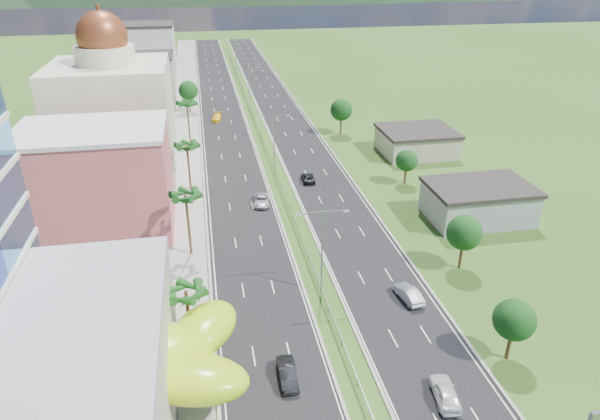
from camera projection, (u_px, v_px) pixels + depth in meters
ground at (342, 345)px, 56.27m from camera, size 500.00×500.00×0.00m
road_left at (223, 116)px, 134.58m from camera, size 11.00×260.00×0.04m
road_right at (281, 113)px, 137.07m from camera, size 11.00×260.00×0.04m
sidewalk_left at (184, 117)px, 132.99m from camera, size 7.00×260.00×0.12m
median_guardrail at (260, 133)px, 119.64m from camera, size 0.10×216.06×0.76m
streetlight_median_b at (322, 243)px, 62.16m from camera, size 6.04×0.25×11.00m
streetlight_median_c at (274, 137)px, 97.52m from camera, size 6.04×0.25×11.00m
streetlight_median_d at (249, 83)px, 137.31m from camera, size 6.04×0.25×11.00m
streetlight_median_e at (236, 54)px, 177.09m from camera, size 6.04×0.25×11.00m
lime_canopy at (136, 358)px, 47.23m from camera, size 18.00×15.00×7.40m
pink_shophouse at (98, 182)px, 76.64m from camera, size 20.00×15.00×15.00m
domed_building at (114, 113)px, 95.28m from camera, size 20.00×20.00×28.70m
midrise_grey at (135, 97)px, 119.02m from camera, size 16.00×15.00×16.00m
midrise_beige at (143, 83)px, 139.12m from camera, size 16.00×15.00×13.00m
midrise_white at (148, 57)px, 158.36m from camera, size 16.00×15.00×18.00m
shed_near at (478, 204)px, 81.92m from camera, size 15.00×10.00×5.00m
shed_far at (416, 143)px, 108.91m from camera, size 14.00×12.00×4.40m
palm_tree_b at (186, 294)px, 52.38m from camera, size 3.60×3.60×8.10m
palm_tree_c at (186, 198)px, 69.43m from camera, size 3.60×3.60×9.60m
palm_tree_d at (187, 147)px, 90.18m from camera, size 3.60×3.60×8.60m
palm_tree_e at (187, 105)px, 111.95m from camera, size 3.60×3.60×9.40m
leafy_tree_lfar at (188, 90)px, 135.24m from camera, size 4.90×4.90×8.05m
leafy_tree_ra at (514, 320)px, 52.42m from camera, size 4.20×4.20×6.90m
leafy_tree_rb at (464, 233)px, 67.77m from camera, size 4.55×4.55×7.47m
leafy_tree_rc at (407, 161)px, 93.37m from camera, size 3.85×3.85×6.33m
leafy_tree_rd at (341, 110)px, 118.70m from camera, size 4.90×4.90×8.05m
car_dark_left at (287, 373)px, 51.34m from camera, size 1.71×4.74×1.55m
car_silver_mid_left at (262, 200)px, 87.13m from camera, size 3.07×5.50×1.45m
car_yellow_far_left at (217, 117)px, 130.45m from camera, size 3.02×5.65×1.56m
car_white_near_right at (445, 392)px, 49.03m from camera, size 2.72×5.28×1.72m
car_silver_right at (408, 294)px, 63.27m from camera, size 2.48×5.08×1.60m
car_dark_far_right at (308, 178)px, 96.01m from camera, size 2.37×4.75×1.29m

